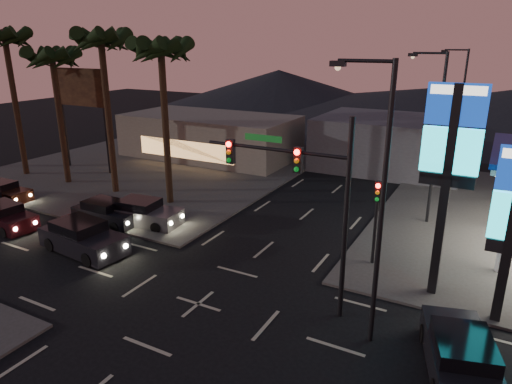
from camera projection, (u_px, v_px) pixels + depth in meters
The scene contains 23 objects.
ground at pixel (198, 304), 19.13m from camera, with size 140.00×140.00×0.00m, color black.
corner_lot_nw at pixel (153, 168), 39.71m from camera, with size 24.00×24.00×0.12m, color #47443F.
pylon_sign_tall at pixel (451, 151), 17.92m from camera, with size 2.20×0.35×9.00m.
traffic_signal_mast at pixel (303, 185), 17.48m from camera, with size 6.10×0.39×8.00m.
pedestal_signal at pixel (377, 209), 21.59m from camera, with size 0.32×0.39×4.30m.
streetlight_near at pixel (377, 192), 15.13m from camera, with size 2.14×0.25×10.00m.
streetlight_mid at pixel (434, 130), 26.01m from camera, with size 2.14×0.25×10.00m.
streetlight_far at pixel (459, 103), 37.73m from camera, with size 2.14×0.25×10.00m.
palm_a at pixel (161, 60), 28.20m from camera, with size 4.41×4.41×10.86m.
palm_b at pixel (102, 50), 30.28m from camera, with size 4.41×4.41×11.46m.
palm_c at pixel (53, 65), 32.87m from camera, with size 4.41×4.41×10.26m.
palm_d at pixel (6, 47), 34.72m from camera, with size 4.41×4.41×11.66m.
billboard at pixel (81, 96), 37.27m from camera, with size 6.00×0.30×8.50m.
building_far_west at pixel (210, 136), 43.22m from camera, with size 16.00×8.00×4.00m, color #726B5B.
building_far_mid at pixel (391, 143), 39.31m from camera, with size 12.00×9.00×4.40m, color #4C4C51.
hill_left at pixel (279, 88), 79.67m from camera, with size 40.00×40.00×6.00m, color black.
hill_center at pixel (428, 102), 68.73m from camera, with size 60.00×60.00×4.00m, color black.
car_lane_a_front at pixel (83, 238), 23.77m from camera, with size 5.21×2.57×1.65m.
car_lane_a_mid at pixel (5, 217), 26.90m from camera, with size 4.53×2.23×1.43m.
car_lane_b_front at pixel (143, 213), 27.37m from camera, with size 4.83×2.38×1.53m.
car_lane_b_mid at pixel (107, 213), 27.56m from camera, with size 4.38×1.89×1.42m.
car_lane_b_rear at pixel (2, 192), 31.42m from camera, with size 4.23×1.90×1.36m.
suv_station at pixel (460, 355), 14.89m from camera, with size 3.08×4.93×1.54m.
Camera 1 is at (10.05, -13.57, 10.43)m, focal length 32.00 mm.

